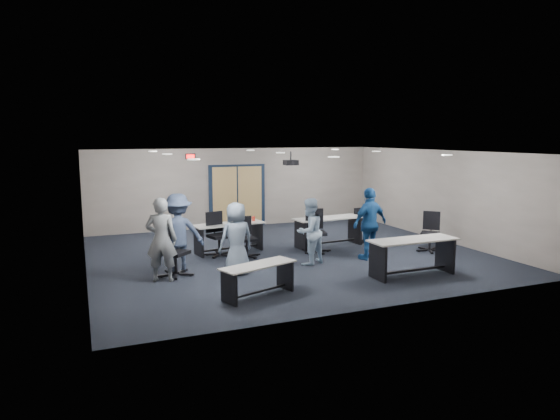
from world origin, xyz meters
name	(u,v)px	position (x,y,z in m)	size (l,w,h in m)	color
floor	(288,254)	(0.00, 0.00, 0.00)	(10.00, 10.00, 0.00)	black
back_wall	(237,188)	(0.00, 4.50, 1.35)	(10.00, 0.04, 2.70)	gray
front_wall	(385,235)	(0.00, -4.50, 1.35)	(10.00, 0.04, 2.70)	gray
left_wall	(83,215)	(-5.00, 0.00, 1.35)	(0.04, 9.00, 2.70)	gray
right_wall	(441,195)	(5.00, 0.00, 1.35)	(0.04, 9.00, 2.70)	gray
ceiling	(288,152)	(0.00, 0.00, 2.70)	(10.00, 9.00, 0.04)	silver
double_door	(237,196)	(0.00, 4.46, 1.05)	(2.00, 0.07, 2.20)	#101D31
exit_sign	(190,156)	(-1.60, 4.44, 2.45)	(0.32, 0.07, 0.18)	black
ceiling_projector	(291,162)	(0.30, 0.50, 2.40)	(0.35, 0.32, 0.37)	black
ceiling_can_lights	(284,153)	(0.00, 0.25, 2.67)	(6.24, 5.74, 0.02)	white
table_front_left	(258,274)	(-1.90, -3.02, 0.44)	(1.66, 1.01, 0.64)	#B7B4AD
table_front_right	(413,251)	(1.81, -2.93, 0.57)	(2.06, 0.70, 0.83)	#B7B4AD
table_back_left	(229,232)	(-1.38, 0.82, 0.55)	(2.01, 0.93, 1.08)	#B7B4AD
table_back_right	(329,227)	(1.46, 0.46, 0.57)	(2.09, 0.85, 0.83)	#B7B4AD
chair_back_a	(219,234)	(-1.73, 0.50, 0.57)	(0.72, 0.72, 1.15)	black
chair_back_b	(247,237)	(-1.11, 0.10, 0.52)	(0.66, 0.66, 1.04)	black
chair_back_c	(316,231)	(0.79, -0.09, 0.58)	(0.73, 0.73, 1.16)	black
chair_back_d	(364,226)	(2.67, 0.52, 0.50)	(0.63, 0.63, 1.01)	black
chair_loose_left	(175,251)	(-3.13, -0.97, 0.58)	(0.73, 0.73, 1.16)	black
chair_loose_right	(430,232)	(3.71, -1.15, 0.54)	(0.68, 0.68, 1.07)	black
person_gray	(161,240)	(-3.47, -1.27, 0.92)	(0.67, 0.44, 1.83)	gray
person_plaid	(236,239)	(-1.82, -1.35, 0.82)	(0.81, 0.52, 1.65)	slate
person_lightblue	(309,231)	(0.09, -1.16, 0.81)	(0.79, 0.62, 1.63)	#ABC7E2
person_navy	(370,224)	(1.73, -1.26, 0.92)	(1.07, 0.45, 1.83)	navy
person_back	(178,233)	(-3.00, -0.62, 0.91)	(1.17, 0.67, 1.82)	#405073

